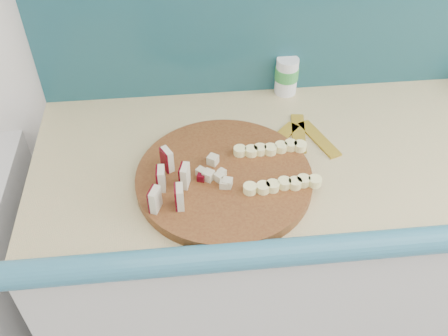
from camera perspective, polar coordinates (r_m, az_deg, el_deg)
kitchen_counter at (r=1.72m, az=21.55°, el=-8.63°), size 2.20×0.63×0.91m
cutting_board at (r=1.16m, az=-0.00°, el=-1.18°), size 0.43×0.43×0.03m
apple_wedges at (r=1.10m, az=-6.28°, el=-1.57°), size 0.09×0.16×0.06m
apple_chunks at (r=1.14m, az=-1.28°, el=-0.51°), size 0.05×0.06×0.02m
banana_slices at (r=1.16m, az=6.08°, el=0.28°), size 0.18×0.16×0.02m
canister at (r=1.43m, az=7.16°, el=10.48°), size 0.07×0.07×0.11m
banana_peel at (r=1.30m, az=8.51°, el=3.52°), size 0.21×0.18×0.01m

